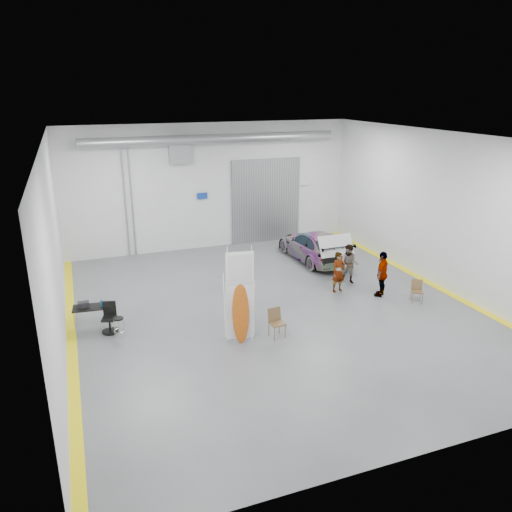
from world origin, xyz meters
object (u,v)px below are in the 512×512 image
object	(u,v)px
sedan_car	(314,246)
surfboard_display	(242,304)
person_c	(382,274)
folding_chair_near	(277,329)
person_b	(349,264)
work_table	(90,307)
shop_stool	(119,327)
person_a	(338,272)
folding_chair_far	(417,296)
office_chair	(109,319)

from	to	relation	value
sedan_car	surfboard_display	bearing A→B (deg)	46.41
person_c	folding_chair_near	world-z (taller)	person_c
person_b	folding_chair_near	bearing A→B (deg)	-99.72
surfboard_display	folding_chair_near	world-z (taller)	surfboard_display
person_b	work_table	xyz separation A→B (m)	(-9.98, -0.58, -0.04)
folding_chair_near	shop_stool	distance (m)	4.99
person_b	person_c	world-z (taller)	person_c
person_a	shop_stool	world-z (taller)	person_a
person_b	folding_chair_near	size ratio (longest dim) A/B	1.72
person_a	surfboard_display	bearing A→B (deg)	-161.46
sedan_car	person_a	distance (m)	3.81
person_c	work_table	world-z (taller)	person_c
person_b	folding_chair_far	distance (m)	2.96
shop_stool	work_table	bearing A→B (deg)	130.03
person_b	surfboard_display	distance (m)	6.49
person_c	folding_chair_near	distance (m)	5.30
sedan_car	person_c	distance (m)	4.70
person_a	surfboard_display	size ratio (longest dim) A/B	0.51
sedan_car	surfboard_display	distance (m)	8.42
sedan_car	folding_chair_near	size ratio (longest dim) A/B	4.87
person_c	surfboard_display	world-z (taller)	surfboard_display
surfboard_display	work_table	size ratio (longest dim) A/B	2.45
person_b	surfboard_display	xyz separation A→B (m)	(-5.65, -3.16, 0.46)
folding_chair_near	work_table	world-z (taller)	work_table
person_b	person_c	bearing A→B (deg)	-29.27
office_chair	person_a	bearing A→B (deg)	18.67
sedan_car	folding_chair_near	bearing A→B (deg)	53.20
folding_chair_far	office_chair	bearing A→B (deg)	-161.52
work_table	surfboard_display	bearing A→B (deg)	-30.88
sedan_car	folding_chair_near	world-z (taller)	sedan_car
shop_stool	office_chair	world-z (taller)	office_chair
folding_chair_near	shop_stool	xyz separation A→B (m)	(-4.67, 1.76, 0.04)
folding_chair_near	sedan_car	bearing A→B (deg)	49.94
person_b	office_chair	distance (m)	9.51
person_b	office_chair	size ratio (longest dim) A/B	1.63
folding_chair_near	work_table	xyz separation A→B (m)	(-5.46, 2.70, 0.47)
surfboard_display	office_chair	world-z (taller)	surfboard_display
person_c	surfboard_display	distance (m)	6.33
shop_stool	folding_chair_near	bearing A→B (deg)	-20.69
folding_chair_far	office_chair	xyz separation A→B (m)	(-10.78, 1.55, 0.18)
person_b	surfboard_display	size ratio (longest dim) A/B	0.52
folding_chair_far	work_table	xyz separation A→B (m)	(-11.32, 2.01, 0.50)
person_c	shop_stool	xyz separation A→B (m)	(-9.65, 0.07, -0.56)
sedan_car	office_chair	distance (m)	10.27
person_b	office_chair	bearing A→B (deg)	-129.42
sedan_car	person_a	bearing A→B (deg)	76.04
sedan_car	person_b	size ratio (longest dim) A/B	2.83
surfboard_display	office_chair	xyz separation A→B (m)	(-3.79, 2.12, -0.83)
person_a	work_table	size ratio (longest dim) A/B	1.25
surfboard_display	person_c	bearing A→B (deg)	22.80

